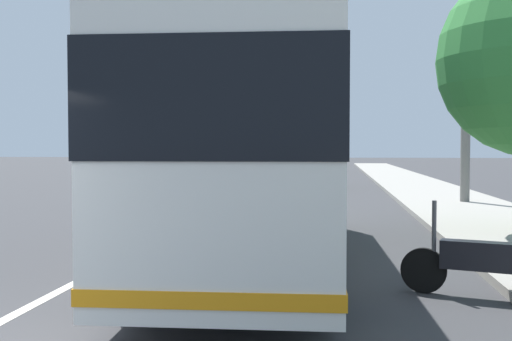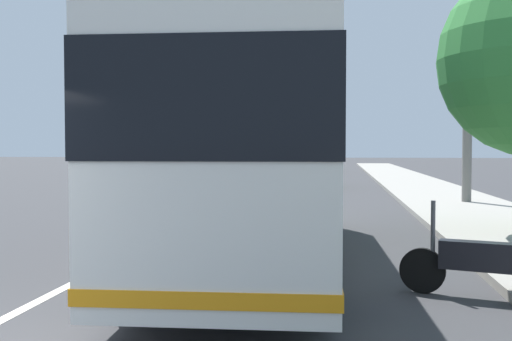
{
  "view_description": "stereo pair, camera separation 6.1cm",
  "coord_description": "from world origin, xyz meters",
  "px_view_note": "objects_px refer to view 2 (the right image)",
  "views": [
    {
      "loc": [
        -4.55,
        -3.71,
        1.96
      ],
      "look_at": [
        6.94,
        -2.22,
        1.52
      ],
      "focal_mm": 42.39,
      "sensor_mm": 36.0,
      "label": 1
    },
    {
      "loc": [
        -4.54,
        -3.77,
        1.96
      ],
      "look_at": [
        6.94,
        -2.22,
        1.52
      ],
      "focal_mm": 42.39,
      "sensor_mm": 36.0,
      "label": 2
    }
  ],
  "objects_px": {
    "coach_bus": "(256,145)",
    "motorcycle_mid_row": "(491,263)",
    "car_behind_bus": "(309,172)",
    "utility_pole": "(468,114)",
    "car_ahead_same_lane": "(319,163)"
  },
  "relations": [
    {
      "from": "car_behind_bus",
      "to": "coach_bus",
      "type": "bearing_deg",
      "value": 177.74
    },
    {
      "from": "car_ahead_same_lane",
      "to": "car_behind_bus",
      "type": "relative_size",
      "value": 1.12
    },
    {
      "from": "motorcycle_mid_row",
      "to": "utility_pole",
      "type": "xyz_separation_m",
      "value": [
        12.92,
        -2.33,
        2.58
      ]
    },
    {
      "from": "car_ahead_same_lane",
      "to": "utility_pole",
      "type": "xyz_separation_m",
      "value": [
        -26.9,
        -5.76,
        2.34
      ]
    },
    {
      "from": "coach_bus",
      "to": "motorcycle_mid_row",
      "type": "relative_size",
      "value": 4.57
    },
    {
      "from": "car_ahead_same_lane",
      "to": "motorcycle_mid_row",
      "type": "bearing_deg",
      "value": -173.69
    },
    {
      "from": "motorcycle_mid_row",
      "to": "utility_pole",
      "type": "relative_size",
      "value": 0.37
    },
    {
      "from": "coach_bus",
      "to": "motorcycle_mid_row",
      "type": "height_order",
      "value": "coach_bus"
    },
    {
      "from": "motorcycle_mid_row",
      "to": "car_ahead_same_lane",
      "type": "height_order",
      "value": "car_ahead_same_lane"
    },
    {
      "from": "coach_bus",
      "to": "car_behind_bus",
      "type": "xyz_separation_m",
      "value": [
        19.51,
        -0.03,
        -1.27
      ]
    },
    {
      "from": "coach_bus",
      "to": "utility_pole",
      "type": "xyz_separation_m",
      "value": [
        10.63,
        -5.69,
        1.05
      ]
    },
    {
      "from": "coach_bus",
      "to": "car_ahead_same_lane",
      "type": "height_order",
      "value": "coach_bus"
    },
    {
      "from": "motorcycle_mid_row",
      "to": "utility_pole",
      "type": "distance_m",
      "value": 13.38
    },
    {
      "from": "motorcycle_mid_row",
      "to": "car_ahead_same_lane",
      "type": "xyz_separation_m",
      "value": [
        39.82,
        3.43,
        0.24
      ]
    },
    {
      "from": "coach_bus",
      "to": "car_ahead_same_lane",
      "type": "relative_size",
      "value": 2.31
    }
  ]
}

